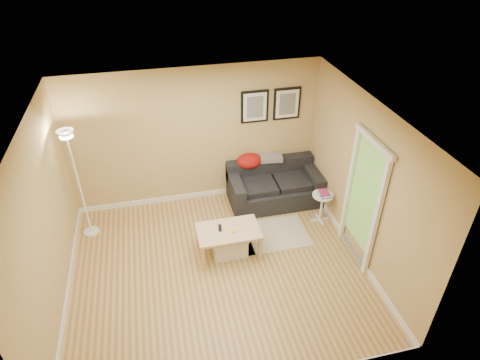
{
  "coord_description": "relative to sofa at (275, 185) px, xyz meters",
  "views": [
    {
      "loc": [
        -0.7,
        -4.52,
        4.74
      ],
      "look_at": [
        0.55,
        0.85,
        1.05
      ],
      "focal_mm": 30.59,
      "sensor_mm": 36.0,
      "label": 1
    }
  ],
  "objects": [
    {
      "name": "floor",
      "position": [
        -1.38,
        -1.53,
        -0.38
      ],
      "size": [
        4.5,
        4.5,
        0.0
      ],
      "primitive_type": "plane",
      "color": "tan",
      "rests_on": "ground"
    },
    {
      "name": "ceiling",
      "position": [
        -1.38,
        -1.53,
        2.23
      ],
      "size": [
        4.5,
        4.5,
        0.0
      ],
      "primitive_type": "plane",
      "rotation": [
        3.14,
        0.0,
        0.0
      ],
      "color": "white",
      "rests_on": "wall_back"
    },
    {
      "name": "wall_back",
      "position": [
        -1.38,
        0.47,
        0.92
      ],
      "size": [
        4.5,
        0.0,
        4.5
      ],
      "primitive_type": "plane",
      "rotation": [
        1.57,
        0.0,
        0.0
      ],
      "color": "tan",
      "rests_on": "ground"
    },
    {
      "name": "wall_front",
      "position": [
        -1.38,
        -3.53,
        0.92
      ],
      "size": [
        4.5,
        0.0,
        4.5
      ],
      "primitive_type": "plane",
      "rotation": [
        -1.57,
        0.0,
        0.0
      ],
      "color": "tan",
      "rests_on": "ground"
    },
    {
      "name": "wall_left",
      "position": [
        -3.63,
        -1.53,
        0.92
      ],
      "size": [
        0.0,
        4.0,
        4.0
      ],
      "primitive_type": "plane",
      "rotation": [
        1.57,
        0.0,
        1.57
      ],
      "color": "tan",
      "rests_on": "ground"
    },
    {
      "name": "wall_right",
      "position": [
        0.87,
        -1.53,
        0.92
      ],
      "size": [
        0.0,
        4.0,
        4.0
      ],
      "primitive_type": "plane",
      "rotation": [
        1.57,
        0.0,
        -1.57
      ],
      "color": "tan",
      "rests_on": "ground"
    },
    {
      "name": "baseboard_back",
      "position": [
        -1.38,
        0.46,
        -0.33
      ],
      "size": [
        4.5,
        0.02,
        0.1
      ],
      "primitive_type": "cube",
      "color": "white",
      "rests_on": "ground"
    },
    {
      "name": "baseboard_left",
      "position": [
        -3.62,
        -1.53,
        -0.33
      ],
      "size": [
        0.02,
        4.0,
        0.1
      ],
      "primitive_type": "cube",
      "color": "white",
      "rests_on": "ground"
    },
    {
      "name": "baseboard_right",
      "position": [
        0.86,
        -1.53,
        -0.33
      ],
      "size": [
        0.02,
        4.0,
        0.1
      ],
      "primitive_type": "cube",
      "color": "white",
      "rests_on": "ground"
    },
    {
      "name": "sofa",
      "position": [
        0.0,
        0.0,
        0.0
      ],
      "size": [
        1.7,
        0.9,
        0.75
      ],
      "primitive_type": null,
      "color": "black",
      "rests_on": "ground"
    },
    {
      "name": "red_throw",
      "position": [
        -0.42,
        0.31,
        0.4
      ],
      "size": [
        0.48,
        0.36,
        0.28
      ],
      "primitive_type": null,
      "color": "#9C160E",
      "rests_on": "sofa"
    },
    {
      "name": "plaid_throw",
      "position": [
        0.01,
        0.33,
        0.41
      ],
      "size": [
        0.45,
        0.32,
        0.1
      ],
      "primitive_type": null,
      "rotation": [
        0.0,
        0.0,
        -0.14
      ],
      "color": "tan",
      "rests_on": "sofa"
    },
    {
      "name": "framed_print_left",
      "position": [
        -0.3,
        0.45,
        1.43
      ],
      "size": [
        0.5,
        0.04,
        0.6
      ],
      "primitive_type": null,
      "color": "black",
      "rests_on": "wall_back"
    },
    {
      "name": "framed_print_right",
      "position": [
        0.3,
        0.45,
        1.43
      ],
      "size": [
        0.5,
        0.04,
        0.6
      ],
      "primitive_type": null,
      "color": "black",
      "rests_on": "wall_back"
    },
    {
      "name": "area_rug",
      "position": [
        -0.34,
        -0.95,
        -0.37
      ],
      "size": [
        1.25,
        0.85,
        0.01
      ],
      "primitive_type": "cube",
      "color": "beige",
      "rests_on": "ground"
    },
    {
      "name": "green_runner",
      "position": [
        -1.08,
        -1.13,
        -0.37
      ],
      "size": [
        0.7,
        0.5,
        0.01
      ],
      "primitive_type": "cube",
      "color": "#668C4C",
      "rests_on": "ground"
    },
    {
      "name": "coffee_table",
      "position": [
        -1.15,
        -1.22,
        -0.13
      ],
      "size": [
        1.13,
        0.88,
        0.5
      ],
      "primitive_type": null,
      "rotation": [
        0.0,
        0.0,
        0.3
      ],
      "color": "#D6B582",
      "rests_on": "ground"
    },
    {
      "name": "remote_control",
      "position": [
        -1.27,
        -1.15,
        0.13
      ],
      "size": [
        0.07,
        0.17,
        0.02
      ],
      "primitive_type": "cube",
      "rotation": [
        0.0,
        0.0,
        -0.14
      ],
      "color": "black",
      "rests_on": "coffee_table"
    },
    {
      "name": "tape_roll",
      "position": [
        -1.06,
        -1.28,
        0.14
      ],
      "size": [
        0.07,
        0.07,
        0.03
      ],
      "primitive_type": "cylinder",
      "color": "yellow",
      "rests_on": "coffee_table"
    },
    {
      "name": "storage_bin",
      "position": [
        -1.13,
        -1.21,
        -0.2
      ],
      "size": [
        0.56,
        0.41,
        0.34
      ],
      "primitive_type": null,
      "color": "white",
      "rests_on": "ground"
    },
    {
      "name": "side_table",
      "position": [
        0.64,
        -0.76,
        -0.09
      ],
      "size": [
        0.37,
        0.37,
        0.57
      ],
      "primitive_type": null,
      "color": "white",
      "rests_on": "ground"
    },
    {
      "name": "book_stack",
      "position": [
        0.66,
        -0.78,
        0.23
      ],
      "size": [
        0.22,
        0.27,
        0.07
      ],
      "primitive_type": null,
      "rotation": [
        0.0,
        0.0,
        0.21
      ],
      "color": "teal",
      "rests_on": "side_table"
    },
    {
      "name": "floor_lamp",
      "position": [
        -3.38,
        -0.16,
        0.57
      ],
      "size": [
        0.26,
        0.26,
        1.99
      ],
      "primitive_type": null,
      "color": "white",
      "rests_on": "ground"
    },
    {
      "name": "doorway",
      "position": [
        0.82,
        -1.68,
        0.65
      ],
      "size": [
        0.12,
        1.01,
        2.13
      ],
      "primitive_type": null,
      "color": "white",
      "rests_on": "ground"
    }
  ]
}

